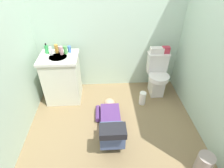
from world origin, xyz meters
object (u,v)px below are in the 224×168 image
bottle_white (51,51)px  bottle_green (65,50)px  bottle_pink (61,50)px  bottle_amber (56,49)px  bottle_blue (69,49)px  person_plumber (111,124)px  vanity_cabinet (62,78)px  toiletry_bag (166,50)px  soap_dispenser (47,49)px  tissue_box (157,50)px  toilet (157,75)px  paper_towel_roll (143,98)px  trash_can (204,163)px  faucet (59,49)px

bottle_white → bottle_green: 0.22m
bottle_pink → bottle_green: (0.06, 0.02, -0.00)m
bottle_amber → bottle_blue: 0.20m
person_plumber → vanity_cabinet: bearing=132.0°
person_plumber → bottle_green: 1.35m
bottle_pink → toiletry_bag: bearing=3.2°
soap_dispenser → bottle_pink: (0.24, -0.05, -0.00)m
tissue_box → toiletry_bag: size_ratio=1.77×
toilet → paper_towel_roll: 0.51m
trash_can → faucet: bearing=138.5°
person_plumber → bottle_green: bottle_green is taller
bottle_blue → trash_can: 2.42m
vanity_cabinet → bottle_blue: bearing=38.4°
bottle_green → toiletry_bag: bearing=2.7°
bottle_white → trash_can: bottle_white is taller
person_plumber → paper_towel_roll: (0.57, 0.60, -0.06)m
soap_dispenser → trash_can: 2.67m
toilet → toiletry_bag: (0.10, 0.09, 0.44)m
faucet → bottle_blue: (0.16, -0.01, 0.00)m
vanity_cabinet → tissue_box: size_ratio=3.73×
bottle_green → trash_can: bottle_green is taller
bottle_pink → paper_towel_roll: (1.30, -0.32, -0.77)m
bottle_white → trash_can: (1.93, -1.52, -0.75)m
bottle_pink → paper_towel_roll: 1.54m
vanity_cabinet → person_plumber: vanity_cabinet is taller
toilet → faucet: 1.72m
person_plumber → soap_dispenser: (-0.96, 0.97, 0.71)m
tissue_box → toiletry_bag: toiletry_bag is taller
person_plumber → trash_can: (1.05, -0.62, -0.04)m
faucet → bottle_white: bottle_white is taller
bottle_amber → bottle_white: bearing=-130.5°
bottle_white → trash_can: size_ratio=0.49×
bottle_pink → bottle_blue: 0.13m
person_plumber → bottle_blue: 1.35m
tissue_box → bottle_pink: bearing=-176.5°
toiletry_bag → paper_towel_roll: 0.90m
faucet → vanity_cabinet: bearing=-90.0°
trash_can → tissue_box: bearing=97.9°
bottle_blue → paper_towel_roll: bottle_blue is taller
toiletry_bag → bottle_amber: size_ratio=0.92×
toiletry_bag → vanity_cabinet: bearing=-174.7°
tissue_box → soap_dispenser: soap_dispenser is taller
bottle_amber → soap_dispenser: bearing=-175.2°
person_plumber → paper_towel_roll: 0.83m
bottle_amber → bottle_blue: bottle_amber is taller
tissue_box → toilet: bearing=-63.6°
bottle_pink → vanity_cabinet: bearing=-124.8°
toiletry_bag → bottle_amber: 1.79m
toilet → person_plumber: size_ratio=0.70×
bottle_green → paper_towel_roll: size_ratio=0.54×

